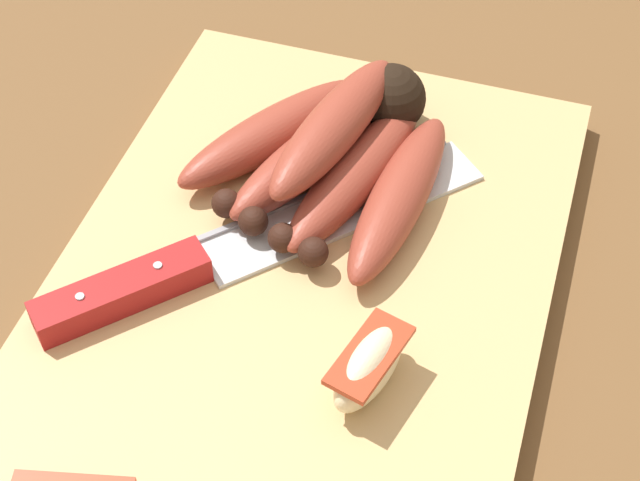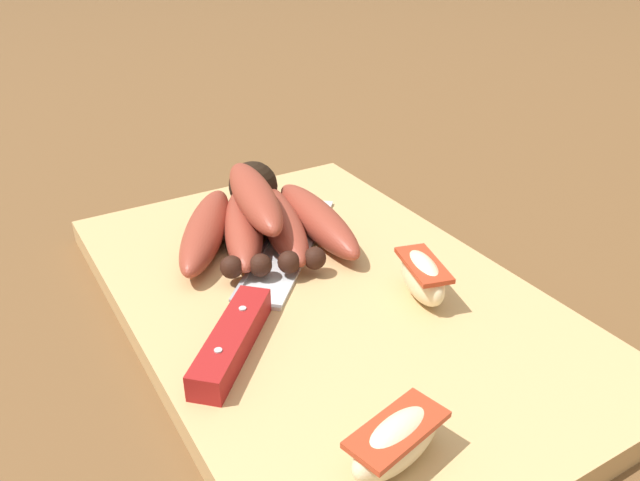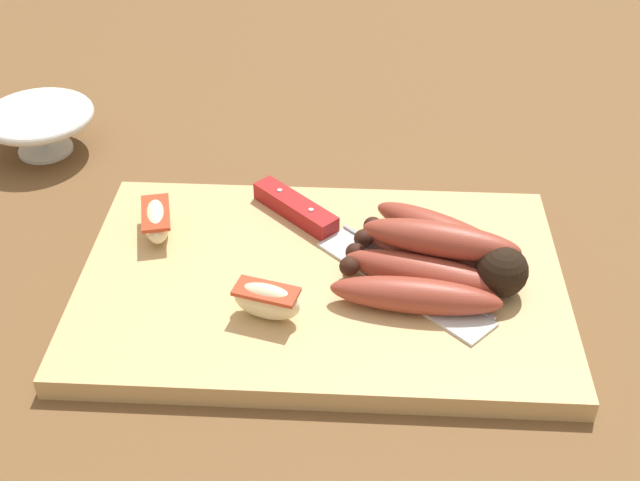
# 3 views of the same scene
# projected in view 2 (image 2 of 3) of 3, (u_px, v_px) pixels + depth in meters

# --- Properties ---
(ground_plane) EXTENTS (6.00, 6.00, 0.00)m
(ground_plane) POSITION_uv_depth(u_px,v_px,m) (306.00, 304.00, 0.50)
(ground_plane) COLOR brown
(cutting_board) EXTENTS (0.43, 0.28, 0.02)m
(cutting_board) POSITION_uv_depth(u_px,v_px,m) (326.00, 302.00, 0.48)
(cutting_board) COLOR tan
(cutting_board) RESTS_ON ground_plane
(banana_bunch) EXTENTS (0.17, 0.16, 0.05)m
(banana_bunch) POSITION_uv_depth(u_px,v_px,m) (261.00, 216.00, 0.54)
(banana_bunch) COLOR black
(banana_bunch) RESTS_ON cutting_board
(chefs_knife) EXTENTS (0.22, 0.21, 0.02)m
(chefs_knife) POSITION_uv_depth(u_px,v_px,m) (255.00, 302.00, 0.45)
(chefs_knife) COLOR silver
(chefs_knife) RESTS_ON cutting_board
(apple_wedge_near) EXTENTS (0.06, 0.04, 0.03)m
(apple_wedge_near) POSITION_uv_depth(u_px,v_px,m) (423.00, 276.00, 0.46)
(apple_wedge_near) COLOR beige
(apple_wedge_near) RESTS_ON cutting_board
(apple_wedge_middle) EXTENTS (0.04, 0.07, 0.03)m
(apple_wedge_middle) POSITION_uv_depth(u_px,v_px,m) (396.00, 441.00, 0.33)
(apple_wedge_middle) COLOR beige
(apple_wedge_middle) RESTS_ON cutting_board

